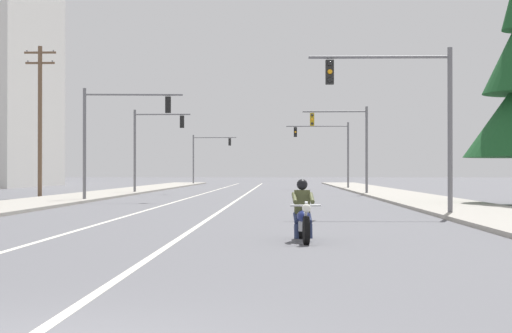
# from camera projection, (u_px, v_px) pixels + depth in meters

# --- Properties ---
(lane_stripe_center) EXTENTS (0.16, 100.00, 0.01)m
(lane_stripe_center) POSITION_uv_depth(u_px,v_px,m) (244.00, 195.00, 51.73)
(lane_stripe_center) COLOR beige
(lane_stripe_center) RESTS_ON ground
(lane_stripe_left) EXTENTS (0.16, 100.00, 0.01)m
(lane_stripe_left) POSITION_uv_depth(u_px,v_px,m) (199.00, 195.00, 51.83)
(lane_stripe_left) COLOR beige
(lane_stripe_left) RESTS_ON ground
(sidewalk_kerb_right) EXTENTS (4.40, 110.00, 0.14)m
(sidewalk_kerb_right) POSITION_uv_depth(u_px,v_px,m) (406.00, 197.00, 46.40)
(sidewalk_kerb_right) COLOR #9E998E
(sidewalk_kerb_right) RESTS_ON ground
(sidewalk_kerb_left) EXTENTS (4.40, 110.00, 0.14)m
(sidewalk_kerb_left) POSITION_uv_depth(u_px,v_px,m) (85.00, 196.00, 47.05)
(sidewalk_kerb_left) COLOR #9E998E
(sidewalk_kerb_left) RESTS_ON ground
(motorcycle_with_rider) EXTENTS (0.70, 2.19, 1.46)m
(motorcycle_with_rider) POSITION_uv_depth(u_px,v_px,m) (303.00, 216.00, 17.61)
(motorcycle_with_rider) COLOR black
(motorcycle_with_rider) RESTS_ON ground
(traffic_signal_near_right) EXTENTS (5.28, 0.39, 6.20)m
(traffic_signal_near_right) POSITION_uv_depth(u_px,v_px,m) (408.00, 104.00, 27.53)
(traffic_signal_near_right) COLOR slate
(traffic_signal_near_right) RESTS_ON ground
(traffic_signal_near_left) EXTENTS (5.45, 0.61, 6.20)m
(traffic_signal_near_left) POSITION_uv_depth(u_px,v_px,m) (114.00, 126.00, 41.03)
(traffic_signal_near_left) COLOR slate
(traffic_signal_near_left) RESTS_ON ground
(traffic_signal_mid_right) EXTENTS (4.58, 0.37, 6.20)m
(traffic_signal_mid_right) POSITION_uv_depth(u_px,v_px,m) (348.00, 137.00, 52.61)
(traffic_signal_mid_right) COLOR slate
(traffic_signal_mid_right) RESTS_ON ground
(traffic_signal_mid_left) EXTENTS (4.22, 0.37, 6.20)m
(traffic_signal_mid_left) POSITION_uv_depth(u_px,v_px,m) (151.00, 139.00, 55.31)
(traffic_signal_mid_left) COLOR slate
(traffic_signal_mid_left) RESTS_ON ground
(traffic_signal_far_right) EXTENTS (5.84, 0.37, 6.20)m
(traffic_signal_far_right) POSITION_uv_depth(u_px,v_px,m) (330.00, 144.00, 69.57)
(traffic_signal_far_right) COLOR slate
(traffic_signal_far_right) RESTS_ON ground
(traffic_signal_far_left) EXTENTS (5.47, 0.48, 6.20)m
(traffic_signal_far_left) POSITION_uv_depth(u_px,v_px,m) (206.00, 151.00, 93.35)
(traffic_signal_far_left) COLOR slate
(traffic_signal_far_left) RESTS_ON ground
(utility_pole_left_near) EXTENTS (1.99, 0.26, 9.45)m
(utility_pole_left_near) POSITION_uv_depth(u_px,v_px,m) (40.00, 117.00, 46.69)
(utility_pole_left_near) COLOR brown
(utility_pole_left_near) RESTS_ON ground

